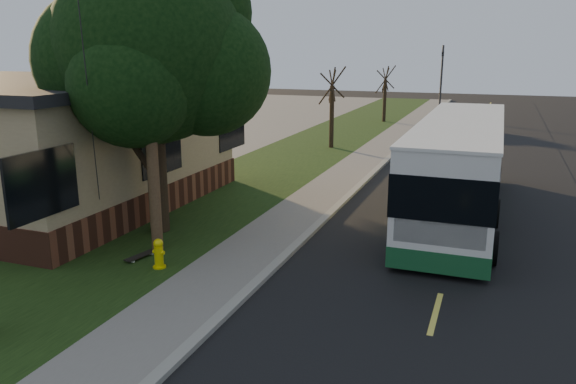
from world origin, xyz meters
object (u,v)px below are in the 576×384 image
at_px(dumpster, 51,192).
at_px(skateboard_main, 140,256).
at_px(traffic_signal, 441,77).
at_px(bare_tree_far, 385,95).
at_px(fire_hydrant, 159,254).
at_px(distant_car, 453,121).
at_px(utility_pole, 147,75).
at_px(transit_bus, 459,165).
at_px(leafy_tree, 154,52).
at_px(bare_tree_near, 332,109).

bearing_deg(dumpster, skateboard_main, -26.98).
xyz_separation_m(traffic_signal, dumpster, (-9.23, -30.93, -2.47)).
bearing_deg(bare_tree_far, fire_hydrant, -89.24).
bearing_deg(skateboard_main, distant_car, 78.14).
height_order(utility_pole, transit_bus, utility_pole).
bearing_deg(utility_pole, leafy_tree, 117.60).
xyz_separation_m(fire_hydrant, bare_tree_near, (-0.90, 18.00, 1.72)).
height_order(utility_pole, bare_tree_near, utility_pole).
relative_size(utility_pole, bare_tree_far, 2.25).
bearing_deg(dumpster, leafy_tree, -5.28).
xyz_separation_m(bare_tree_far, transit_bus, (6.81, -22.57, -0.35)).
bearing_deg(bare_tree_far, bare_tree_near, -92.39).
distance_m(utility_pole, skateboard_main, 4.54).
distance_m(traffic_signal, distant_car, 7.83).
distance_m(bare_tree_far, transit_bus, 23.58).
bearing_deg(distant_car, bare_tree_near, -121.19).
bearing_deg(utility_pole, transit_bus, 42.13).
distance_m(skateboard_main, distant_car, 26.96).
distance_m(leafy_tree, traffic_signal, 31.76).
relative_size(leafy_tree, skateboard_main, 8.28).
xyz_separation_m(fire_hydrant, dumpster, (-6.13, 3.07, 0.26)).
height_order(fire_hydrant, bare_tree_far, bare_tree_far).
relative_size(bare_tree_near, bare_tree_far, 1.07).
xyz_separation_m(bare_tree_near, distant_car, (5.63, 8.74, -1.41)).
distance_m(fire_hydrant, transit_bus, 9.89).
height_order(dumpster, distant_car, distant_car).
height_order(leafy_tree, bare_tree_near, leafy_tree).
xyz_separation_m(dumpster, distant_car, (10.86, 23.67, 0.04)).
relative_size(leafy_tree, traffic_signal, 1.42).
bearing_deg(bare_tree_near, fire_hydrant, -87.14).
bearing_deg(bare_tree_near, dumpster, -109.30).
relative_size(bare_tree_near, dumpster, 2.36).
bearing_deg(leafy_tree, bare_tree_far, 87.55).
xyz_separation_m(leafy_tree, distant_car, (6.30, 24.09, -4.43)).
bearing_deg(fire_hydrant, traffic_signal, 84.79).
xyz_separation_m(fire_hydrant, transit_bus, (6.41, 7.43, 1.22)).
relative_size(bare_tree_near, skateboard_main, 4.57).
height_order(bare_tree_near, transit_bus, bare_tree_near).
height_order(utility_pole, bare_tree_far, utility_pole).
height_order(fire_hydrant, transit_bus, transit_bus).
height_order(bare_tree_far, dumpster, bare_tree_far).
bearing_deg(utility_pole, dumpster, 159.05).
bearing_deg(leafy_tree, traffic_signal, 81.53).
relative_size(utility_pole, dumpster, 4.98).
height_order(fire_hydrant, bare_tree_near, bare_tree_near).
relative_size(bare_tree_near, distant_car, 1.00).
bearing_deg(leafy_tree, fire_hydrant, -59.33).
bearing_deg(bare_tree_near, distant_car, 57.20).
height_order(bare_tree_near, dumpster, bare_tree_near).
bearing_deg(skateboard_main, bare_tree_near, 90.31).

